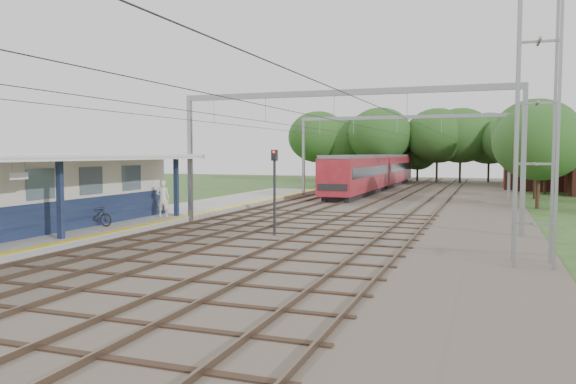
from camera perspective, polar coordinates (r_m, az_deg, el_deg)
The scene contains 15 objects.
ground at distance 16.68m, azimuth -20.63°, elevation -9.64°, with size 160.00×160.00×0.00m, color #2D4C1E.
ballast_bed at distance 42.98m, azimuth 10.93°, elevation -1.19°, with size 18.00×90.00×0.10m, color #473D33.
platform at distance 32.13m, azimuth -14.62°, elevation -2.74°, with size 5.00×52.00×0.35m, color gray.
yellow_stripe at distance 30.90m, azimuth -11.17°, elevation -2.61°, with size 0.45×52.00×0.01m, color yellow.
station_building at distance 27.47m, azimuth -25.37°, elevation -0.19°, with size 3.41×18.00×3.40m.
canopy at distance 25.93m, azimuth -25.31°, elevation 3.12°, with size 6.40×20.00×3.44m.
rail_tracks at distance 43.42m, azimuth 7.67°, elevation -0.93°, with size 11.80×88.00×0.15m.
catenary_system at distance 38.30m, azimuth 9.02°, elevation 6.40°, with size 17.22×88.00×7.00m.
lattice_pylon at distance 20.46m, azimuth 24.01°, elevation 9.65°, with size 1.30×1.30×12.00m.
tree_band at distance 69.76m, azimuth 14.33°, elevation 4.71°, with size 31.72×30.88×8.82m.
house_far at distance 64.53m, azimuth 24.68°, elevation 3.05°, with size 8.00×6.12×8.66m.
person at distance 31.74m, azimuth -12.59°, elevation -0.64°, with size 0.74×0.48×2.02m, color silver.
bicycle at distance 28.42m, azimuth -18.87°, elevation -2.31°, with size 0.47×1.68×1.01m, color black.
train at distance 58.70m, azimuth 8.94°, elevation 2.12°, with size 2.73×33.99×3.60m.
signal_post at distance 25.58m, azimuth -1.38°, elevation 0.82°, with size 0.31×0.29×4.01m.
Camera 1 is at (10.60, -12.30, 3.85)m, focal length 35.00 mm.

